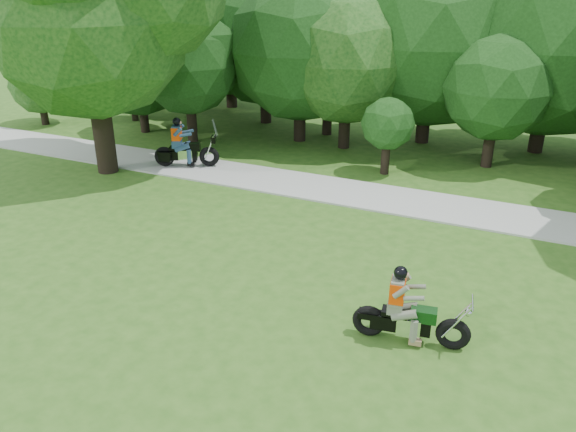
% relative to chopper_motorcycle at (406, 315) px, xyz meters
% --- Properties ---
extents(ground, '(100.00, 100.00, 0.00)m').
position_rel_chopper_motorcycle_xyz_m(ground, '(-1.20, -1.20, -0.57)').
color(ground, '#2D5919').
rests_on(ground, ground).
extents(walkway, '(60.00, 2.20, 0.06)m').
position_rel_chopper_motorcycle_xyz_m(walkway, '(-1.20, 6.80, -0.54)').
color(walkway, '#ADADA7').
rests_on(walkway, ground).
extents(tree_line, '(38.96, 12.47, 7.48)m').
position_rel_chopper_motorcycle_xyz_m(tree_line, '(-2.25, 13.40, 3.11)').
color(tree_line, black).
rests_on(tree_line, ground).
extents(chopper_motorcycle, '(2.16, 0.71, 1.55)m').
position_rel_chopper_motorcycle_xyz_m(chopper_motorcycle, '(0.00, 0.00, 0.00)').
color(chopper_motorcycle, black).
rests_on(chopper_motorcycle, ground).
extents(touring_motorcycle, '(2.15, 1.37, 1.74)m').
position_rel_chopper_motorcycle_xyz_m(touring_motorcycle, '(-9.57, 6.73, 0.12)').
color(touring_motorcycle, black).
rests_on(touring_motorcycle, walkway).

